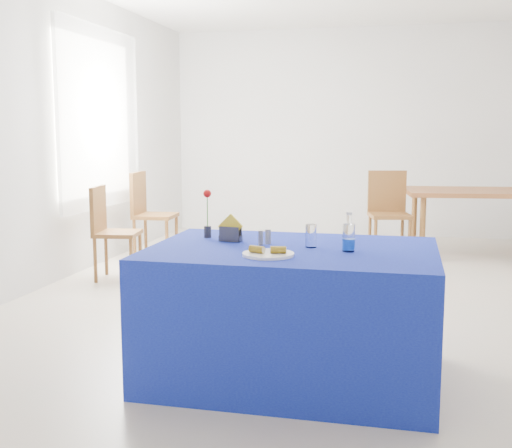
{
  "coord_description": "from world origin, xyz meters",
  "views": [
    {
      "loc": [
        0.69,
        -5.39,
        1.41
      ],
      "look_at": [
        -0.08,
        -2.1,
        0.92
      ],
      "focal_mm": 45.0,
      "sensor_mm": 36.0,
      "label": 1
    }
  ],
  "objects_px": {
    "plate": "(268,254)",
    "water_bottle": "(349,238)",
    "chair_bg_left": "(388,207)",
    "chair_win_b": "(148,209)",
    "chair_win_a": "(109,226)",
    "blue_table": "(292,313)",
    "oak_table": "(473,197)"
  },
  "relations": [
    {
      "from": "plate",
      "to": "chair_bg_left",
      "type": "height_order",
      "value": "chair_bg_left"
    },
    {
      "from": "oak_table",
      "to": "blue_table",
      "type": "bearing_deg",
      "value": -108.42
    },
    {
      "from": "blue_table",
      "to": "chair_win_a",
      "type": "height_order",
      "value": "chair_win_a"
    },
    {
      "from": "water_bottle",
      "to": "chair_win_b",
      "type": "height_order",
      "value": "water_bottle"
    },
    {
      "from": "chair_bg_left",
      "to": "chair_win_a",
      "type": "height_order",
      "value": "chair_bg_left"
    },
    {
      "from": "plate",
      "to": "water_bottle",
      "type": "relative_size",
      "value": 1.27
    },
    {
      "from": "chair_win_a",
      "to": "plate",
      "type": "bearing_deg",
      "value": -147.85
    },
    {
      "from": "chair_win_b",
      "to": "chair_win_a",
      "type": "bearing_deg",
      "value": 178.65
    },
    {
      "from": "chair_bg_left",
      "to": "chair_win_b",
      "type": "height_order",
      "value": "chair_bg_left"
    },
    {
      "from": "chair_bg_left",
      "to": "chair_win_a",
      "type": "bearing_deg",
      "value": -158.37
    },
    {
      "from": "plate",
      "to": "chair_win_b",
      "type": "bearing_deg",
      "value": 121.72
    },
    {
      "from": "oak_table",
      "to": "chair_win_a",
      "type": "height_order",
      "value": "chair_win_a"
    },
    {
      "from": "blue_table",
      "to": "chair_win_a",
      "type": "xyz_separation_m",
      "value": [
        -2.14,
        2.07,
        0.14
      ]
    },
    {
      "from": "water_bottle",
      "to": "chair_bg_left",
      "type": "xyz_separation_m",
      "value": [
        0.12,
        3.87,
        -0.27
      ]
    },
    {
      "from": "chair_bg_left",
      "to": "oak_table",
      "type": "bearing_deg",
      "value": 3.76
    },
    {
      "from": "blue_table",
      "to": "chair_win_a",
      "type": "bearing_deg",
      "value": 135.89
    },
    {
      "from": "blue_table",
      "to": "water_bottle",
      "type": "height_order",
      "value": "water_bottle"
    },
    {
      "from": "blue_table",
      "to": "chair_bg_left",
      "type": "distance_m",
      "value": 3.85
    },
    {
      "from": "chair_bg_left",
      "to": "chair_win_a",
      "type": "relative_size",
      "value": 1.09
    },
    {
      "from": "blue_table",
      "to": "chair_win_b",
      "type": "relative_size",
      "value": 1.66
    },
    {
      "from": "chair_bg_left",
      "to": "blue_table",
      "type": "bearing_deg",
      "value": -109.14
    },
    {
      "from": "oak_table",
      "to": "chair_win_a",
      "type": "distance_m",
      "value": 4.05
    },
    {
      "from": "plate",
      "to": "chair_win_a",
      "type": "bearing_deg",
      "value": 131.34
    },
    {
      "from": "plate",
      "to": "blue_table",
      "type": "xyz_separation_m",
      "value": [
        0.08,
        0.26,
        -0.39
      ]
    },
    {
      "from": "blue_table",
      "to": "oak_table",
      "type": "relative_size",
      "value": 1.0
    },
    {
      "from": "oak_table",
      "to": "water_bottle",
      "type": "bearing_deg",
      "value": -104.2
    },
    {
      "from": "blue_table",
      "to": "chair_bg_left",
      "type": "height_order",
      "value": "chair_bg_left"
    },
    {
      "from": "plate",
      "to": "water_bottle",
      "type": "xyz_separation_m",
      "value": [
        0.4,
        0.22,
        0.06
      ]
    },
    {
      "from": "water_bottle",
      "to": "oak_table",
      "type": "bearing_deg",
      "value": 75.8
    },
    {
      "from": "plate",
      "to": "blue_table",
      "type": "distance_m",
      "value": 0.48
    },
    {
      "from": "blue_table",
      "to": "oak_table",
      "type": "distance_m",
      "value": 4.33
    },
    {
      "from": "plate",
      "to": "oak_table",
      "type": "bearing_deg",
      "value": 71.63
    }
  ]
}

